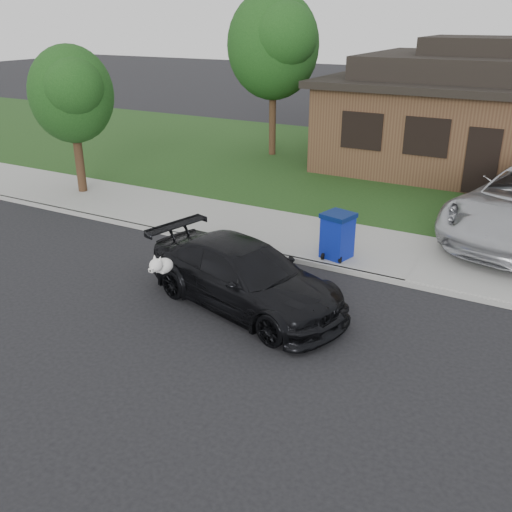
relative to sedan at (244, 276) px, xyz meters
The scene contains 9 objects.
ground 1.65m from the sedan, 138.51° to the right, with size 120.00×120.00×0.00m, color black.
sidewalk 4.20m from the sedan, 105.75° to the left, with size 60.00×3.00×0.12m, color gray.
curb 2.81m from the sedan, 114.28° to the left, with size 60.00×0.12×0.12m, color gray.
lawn 12.07m from the sedan, 95.37° to the left, with size 60.00×13.00×0.13m, color #193814.
sedan is the anchor object (origin of this frame).
recycling_bin 3.13m from the sedan, 75.30° to the left, with size 0.80×0.80×1.10m.
house 14.36m from the sedan, 78.41° to the left, with size 12.60×8.60×4.65m.
tree_0 13.62m from the sedan, 114.70° to the left, with size 3.78×3.60×6.34m.
tree_2 9.80m from the sedan, 154.20° to the left, with size 2.73×2.60×4.59m.
Camera 1 is at (6.37, -7.96, 5.49)m, focal length 40.00 mm.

